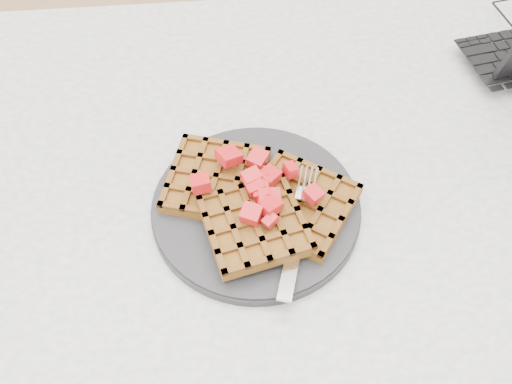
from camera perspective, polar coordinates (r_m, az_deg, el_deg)
ground at (r=1.39m, az=4.89°, el=-18.31°), size 4.00×4.00×0.00m
table at (r=0.81m, az=7.96°, el=-4.27°), size 1.20×0.80×0.75m
plate at (r=0.68m, az=0.00°, el=-1.59°), size 0.25×0.25×0.02m
waffles at (r=0.67m, az=0.04°, el=-0.91°), size 0.24×0.21×0.03m
strawberry_pile at (r=0.65m, az=0.00°, el=0.74°), size 0.15×0.15×0.02m
fork at (r=0.65m, az=4.31°, el=-3.44°), size 0.08×0.18×0.02m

